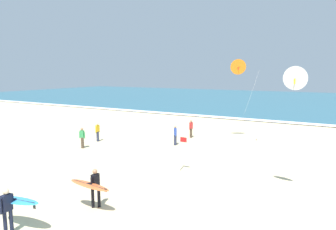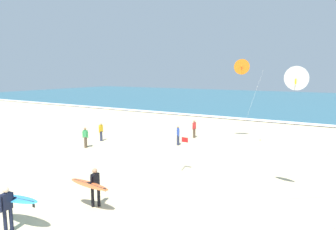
# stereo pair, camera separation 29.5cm
# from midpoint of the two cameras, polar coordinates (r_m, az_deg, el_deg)

# --- Properties ---
(ocean_water) EXTENTS (160.00, 60.00, 0.08)m
(ocean_water) POSITION_cam_midpoint_polar(r_m,az_deg,el_deg) (65.84, 23.23, 2.61)
(ocean_water) COLOR #2D6075
(ocean_water) RESTS_ON ground
(shoreline_foam) EXTENTS (160.00, 1.61, 0.01)m
(shoreline_foam) POSITION_cam_midpoint_polar(r_m,az_deg,el_deg) (36.60, 18.36, -1.05)
(shoreline_foam) COLOR white
(shoreline_foam) RESTS_ON ocean_water
(surfer_lead) EXTENTS (2.25, 1.01, 1.71)m
(surfer_lead) POSITION_cam_midpoint_polar(r_m,az_deg,el_deg) (12.36, -28.88, -15.01)
(surfer_lead) COLOR black
(surfer_lead) RESTS_ON ground
(surfer_trailing) EXTENTS (1.95, 0.95, 1.71)m
(surfer_trailing) POSITION_cam_midpoint_polar(r_m,az_deg,el_deg) (13.01, -15.09, -13.13)
(surfer_trailing) COLOR black
(surfer_trailing) RESTS_ON ground
(kite_delta_ivory_near) EXTENTS (3.72, 0.79, 6.02)m
(kite_delta_ivory_near) POSITION_cam_midpoint_polar(r_m,az_deg,el_deg) (13.87, 23.15, 6.54)
(kite_delta_ivory_near) COLOR white
(kite_delta_ivory_near) RESTS_ON ground
(kite_delta_amber_far) EXTENTS (2.26, 1.11, 6.86)m
(kite_delta_amber_far) POSITION_cam_midpoint_polar(r_m,az_deg,el_deg) (25.23, 13.22, 9.10)
(kite_delta_amber_far) COLOR orange
(kite_delta_amber_far) RESTS_ON ground
(bystander_green_top) EXTENTS (0.49, 0.25, 1.59)m
(bystander_green_top) POSITION_cam_midpoint_polar(r_m,az_deg,el_deg) (23.29, -16.75, -4.28)
(bystander_green_top) COLOR #4C3D2D
(bystander_green_top) RESTS_ON ground
(bystander_yellow_top) EXTENTS (0.22, 0.50, 1.59)m
(bystander_yellow_top) POSITION_cam_midpoint_polar(r_m,az_deg,el_deg) (25.25, -13.91, -3.21)
(bystander_yellow_top) COLOR #2D334C
(bystander_yellow_top) RESTS_ON ground
(bystander_red_top) EXTENTS (0.23, 0.49, 1.59)m
(bystander_red_top) POSITION_cam_midpoint_polar(r_m,az_deg,el_deg) (25.97, 4.19, -2.68)
(bystander_red_top) COLOR #4C3D2D
(bystander_red_top) RESTS_ON ground
(bystander_blue_top) EXTENTS (0.34, 0.41, 1.59)m
(bystander_blue_top) POSITION_cam_midpoint_polar(r_m,az_deg,el_deg) (23.23, 1.06, -3.96)
(bystander_blue_top) COLOR #2D334C
(bystander_blue_top) RESTS_ON ground
(lifeguard_flag) EXTENTS (0.44, 0.05, 2.10)m
(lifeguard_flag) POSITION_cam_midpoint_polar(r_m,az_deg,el_deg) (17.10, 2.02, -6.85)
(lifeguard_flag) COLOR silver
(lifeguard_flag) RESTS_ON ground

